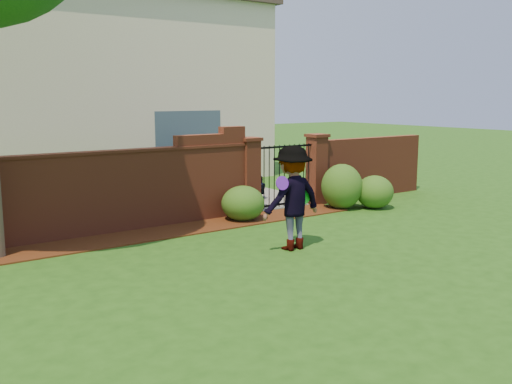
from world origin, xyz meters
TOP-DOWN VIEW (x-y plane):
  - ground at (0.00, 0.00)m, footprint 80.00×80.00m
  - mulch_bed at (-0.95, 3.34)m, footprint 11.10×1.08m
  - brick_wall at (-2.01, 4.00)m, footprint 8.70×0.31m
  - brick_wall_return at (6.60, 4.00)m, footprint 4.00×0.25m
  - pillar_left at (2.40, 4.00)m, footprint 0.50×0.50m
  - pillar_right at (4.60, 4.00)m, footprint 0.50×0.50m
  - iron_gate at (3.50, 4.00)m, footprint 1.78×0.03m
  - driveway at (3.50, 8.00)m, footprint 3.20×8.00m
  - house at (1.00, 12.00)m, footprint 12.40×6.40m
  - car at (3.02, 6.84)m, footprint 2.01×4.15m
  - shrub_left at (1.78, 3.37)m, footprint 1.01×1.01m
  - shrub_middle at (4.66, 3.09)m, footprint 1.06×1.06m
  - shrub_right at (5.40, 2.64)m, footprint 0.96×0.96m
  - man at (1.13, 0.73)m, footprint 1.28×0.74m
  - frisbee_purple at (0.77, 0.61)m, footprint 0.27×0.10m
  - frisbee_green at (1.42, 0.75)m, footprint 0.29×0.10m

SIDE VIEW (x-z plane):
  - ground at x=0.00m, z-range -0.01..0.00m
  - driveway at x=3.50m, z-range 0.00..0.01m
  - mulch_bed at x=-0.95m, z-range 0.00..0.03m
  - shrub_left at x=1.78m, z-range 0.00..0.82m
  - shrub_right at x=5.40m, z-range 0.00..0.86m
  - shrub_middle at x=4.66m, z-range 0.00..1.16m
  - car at x=3.02m, z-range 0.00..1.37m
  - brick_wall_return at x=6.60m, z-range 0.00..1.70m
  - iron_gate at x=3.50m, z-range 0.05..1.65m
  - brick_wall at x=-2.01m, z-range -0.15..2.01m
  - pillar_left at x=2.40m, z-range 0.02..1.90m
  - pillar_right at x=4.60m, z-range 0.02..1.90m
  - frisbee_green at x=1.42m, z-range 0.84..1.12m
  - man at x=1.13m, z-range 0.00..1.97m
  - frisbee_purple at x=0.77m, z-range 1.19..1.45m
  - house at x=1.00m, z-range 0.01..6.31m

